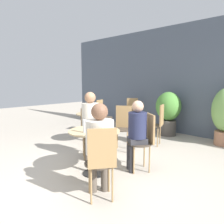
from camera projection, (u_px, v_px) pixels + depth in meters
The scene contains 17 objects.
ground_plane at pixel (92, 183), 3.19m from camera, with size 20.00×20.00×0.00m, color #B2A899.
storefront_wall at pixel (203, 80), 5.62m from camera, with size 10.00×0.06×3.00m.
cafe_table_near at pixel (94, 139), 3.44m from camera, with size 0.81×0.81×0.71m.
cafe_table_far at pixel (92, 120), 5.21m from camera, with size 0.75×0.75×0.71m.
bistro_chair_0 at pixel (101, 158), 2.62m from camera, with size 0.46×0.45×0.95m.
bistro_chair_1 at pixel (145, 137), 3.59m from camera, with size 0.45×0.46×0.95m.
bistro_chair_2 at pixel (90, 128), 4.26m from camera, with size 0.46×0.45×0.95m.
bistro_chair_3 at pixel (132, 111), 6.72m from camera, with size 0.45×0.46×0.95m.
bistro_chair_4 at pixel (123, 124), 4.69m from camera, with size 0.45×0.46×0.95m.
bistro_chair_5 at pixel (102, 113), 6.15m from camera, with size 0.44×0.43×0.95m.
bistro_chair_6 at pixel (158, 121), 4.98m from camera, with size 0.44×0.43×0.95m.
seated_person_0 at pixel (100, 142), 2.75m from camera, with size 0.45×0.44×1.21m.
seated_person_1 at pixel (137, 129), 3.54m from camera, with size 0.38×0.38×1.17m.
seated_person_2 at pixel (90, 119), 4.09m from camera, with size 0.41×0.40×1.28m.
beer_glass_0 at pixel (85, 126), 3.26m from camera, with size 0.06×0.06×0.20m.
beer_glass_1 at pixel (103, 124), 3.56m from camera, with size 0.07×0.07×0.15m.
potted_plant_0 at pixel (168, 110), 5.90m from camera, with size 0.68×0.68×1.18m.
Camera 1 is at (2.31, -1.94, 1.49)m, focal length 35.00 mm.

